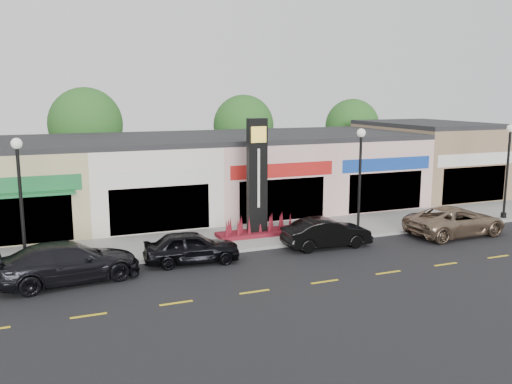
% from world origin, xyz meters
% --- Properties ---
extents(ground, '(120.00, 120.00, 0.00)m').
position_xyz_m(ground, '(0.00, 0.00, 0.00)').
color(ground, black).
rests_on(ground, ground).
extents(sidewalk, '(52.00, 4.30, 0.15)m').
position_xyz_m(sidewalk, '(0.00, 4.35, 0.07)').
color(sidewalk, gray).
rests_on(sidewalk, ground).
extents(curb, '(52.00, 0.20, 0.15)m').
position_xyz_m(curb, '(0.00, 2.10, 0.07)').
color(curb, gray).
rests_on(curb, ground).
extents(shop_beige, '(7.00, 10.85, 4.80)m').
position_xyz_m(shop_beige, '(-8.50, 11.46, 2.40)').
color(shop_beige, tan).
rests_on(shop_beige, ground).
extents(shop_cream, '(7.00, 10.01, 4.80)m').
position_xyz_m(shop_cream, '(-1.50, 11.47, 2.40)').
color(shop_cream, beige).
rests_on(shop_cream, ground).
extents(shop_pink_w, '(7.00, 10.01, 4.80)m').
position_xyz_m(shop_pink_w, '(5.50, 11.47, 2.40)').
color(shop_pink_w, '#D2A5A0').
rests_on(shop_pink_w, ground).
extents(shop_pink_e, '(7.00, 10.01, 4.80)m').
position_xyz_m(shop_pink_e, '(12.50, 11.47, 2.40)').
color(shop_pink_e, '#D2A5A0').
rests_on(shop_pink_e, ground).
extents(shop_tan, '(7.00, 10.01, 5.30)m').
position_xyz_m(shop_tan, '(19.50, 11.48, 2.65)').
color(shop_tan, '#8E7153').
rests_on(shop_tan, ground).
extents(tree_rear_west, '(5.20, 5.20, 7.83)m').
position_xyz_m(tree_rear_west, '(-4.00, 19.50, 5.22)').
color(tree_rear_west, '#382619').
rests_on(tree_rear_west, ground).
extents(tree_rear_mid, '(4.80, 4.80, 7.29)m').
position_xyz_m(tree_rear_mid, '(8.00, 19.50, 4.88)').
color(tree_rear_mid, '#382619').
rests_on(tree_rear_mid, ground).
extents(tree_rear_east, '(4.60, 4.60, 6.94)m').
position_xyz_m(tree_rear_east, '(18.00, 19.50, 4.63)').
color(tree_rear_east, '#382619').
rests_on(tree_rear_east, ground).
extents(lamp_west_near, '(0.44, 0.44, 5.47)m').
position_xyz_m(lamp_west_near, '(-8.00, 2.50, 3.48)').
color(lamp_west_near, black).
rests_on(lamp_west_near, sidewalk).
extents(lamp_east_near, '(0.44, 0.44, 5.47)m').
position_xyz_m(lamp_east_near, '(8.00, 2.50, 3.48)').
color(lamp_east_near, black).
rests_on(lamp_east_near, sidewalk).
extents(lamp_east_far, '(0.44, 0.44, 5.47)m').
position_xyz_m(lamp_east_far, '(18.00, 2.50, 3.48)').
color(lamp_east_far, black).
rests_on(lamp_east_far, sidewalk).
extents(pylon_sign, '(4.20, 1.30, 6.00)m').
position_xyz_m(pylon_sign, '(3.00, 4.20, 2.27)').
color(pylon_sign, '#5D101A').
rests_on(pylon_sign, sidewalk).
extents(car_dark_sedan, '(2.96, 5.77, 1.60)m').
position_xyz_m(car_dark_sedan, '(-6.40, 0.77, 0.80)').
color(car_dark_sedan, black).
rests_on(car_dark_sedan, ground).
extents(car_black_sedan, '(2.10, 4.34, 1.43)m').
position_xyz_m(car_black_sedan, '(-1.24, 1.35, 0.71)').
color(car_black_sedan, black).
rests_on(car_black_sedan, ground).
extents(car_black_conv, '(1.62, 4.36, 1.42)m').
position_xyz_m(car_black_conv, '(5.48, 1.32, 0.71)').
color(car_black_conv, black).
rests_on(car_black_conv, ground).
extents(car_gold_suv, '(2.70, 5.56, 1.52)m').
position_xyz_m(car_gold_suv, '(12.90, 0.83, 0.76)').
color(car_gold_suv, '#826A53').
rests_on(car_gold_suv, ground).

